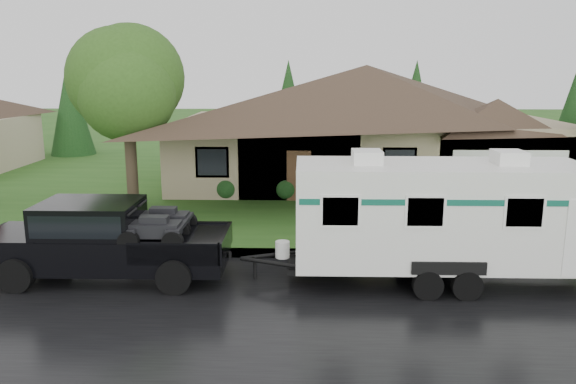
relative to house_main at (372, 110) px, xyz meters
name	(u,v)px	position (x,y,z in m)	size (l,w,h in m)	color
ground	(343,284)	(-2.29, -13.84, -3.59)	(140.00, 140.00, 0.00)	#265119
road	(350,316)	(-2.29, -15.84, -3.59)	(140.00, 8.00, 0.01)	black
curb	(338,254)	(-2.29, -11.59, -3.52)	(140.00, 0.50, 0.15)	gray
lawn	(323,176)	(-2.29, 1.16, -3.52)	(140.00, 26.00, 0.15)	#265119
house_main	(372,110)	(0.00, 0.00, 0.00)	(19.44, 10.80, 6.90)	tan
tree_left_green	(127,87)	(-9.95, -6.62, 1.27)	(4.10, 4.10, 6.79)	#382B1E
shrub_row	(376,188)	(-0.29, -4.54, -2.94)	(13.60, 1.00, 1.00)	#143814
pickup_truck	(103,238)	(-8.67, -13.59, -2.47)	(6.30, 2.39, 2.10)	black
travel_trailer	(439,213)	(0.15, -13.59, -1.74)	(7.77, 2.73, 3.49)	white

